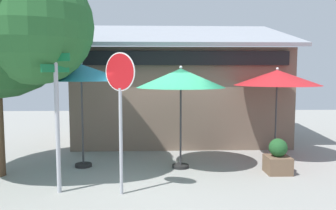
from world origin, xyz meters
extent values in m
cube|color=gray|center=(0.00, 0.00, -0.05)|extent=(28.00, 28.00, 0.10)
cube|color=#705B4C|center=(0.77, 4.51, 1.65)|extent=(7.19, 4.06, 3.29)
cube|color=#999EA8|center=(0.77, 4.36, 3.89)|extent=(7.69, 4.66, 1.21)
cube|color=black|center=(0.77, 2.43, 2.94)|extent=(6.59, 0.16, 0.44)
cylinder|color=#A8AAB2|center=(-2.13, -1.19, 1.45)|extent=(0.09, 0.09, 2.90)
cube|color=#116B38|center=(-2.13, -1.19, 2.80)|extent=(0.68, 0.39, 0.16)
cube|color=#116B38|center=(-2.13, -1.19, 2.58)|extent=(0.39, 0.68, 0.16)
cube|color=white|center=(-2.49, -0.99, 2.80)|extent=(0.07, 0.06, 0.16)
cylinder|color=#A8AAB2|center=(-0.82, -1.33, 1.09)|extent=(0.07, 0.07, 2.19)
cylinder|color=white|center=(-0.82, -1.33, 2.52)|extent=(0.63, 0.46, 0.78)
cylinder|color=red|center=(-0.82, -1.33, 2.52)|extent=(0.60, 0.45, 0.73)
cylinder|color=black|center=(-2.04, 0.75, 0.04)|extent=(0.44, 0.44, 0.08)
cylinder|color=#333335|center=(-2.04, 0.75, 1.17)|extent=(0.05, 0.05, 2.34)
cone|color=#2D99BC|center=(-2.04, 0.75, 2.50)|extent=(2.47, 2.47, 0.42)
sphere|color=silver|center=(-2.04, 0.75, 2.74)|extent=(0.08, 0.08, 0.08)
cylinder|color=black|center=(0.54, 0.55, 0.04)|extent=(0.44, 0.44, 0.08)
cylinder|color=#333335|center=(0.54, 0.55, 1.08)|extent=(0.05, 0.05, 2.16)
cone|color=#1E724C|center=(0.54, 0.55, 2.36)|extent=(2.30, 2.30, 0.49)
sphere|color=silver|center=(0.54, 0.55, 2.63)|extent=(0.08, 0.08, 0.08)
cylinder|color=black|center=(3.38, 1.48, 0.04)|extent=(0.44, 0.44, 0.08)
cylinder|color=#333335|center=(3.38, 1.48, 1.09)|extent=(0.05, 0.05, 2.18)
cone|color=#B21E23|center=(3.38, 1.48, 2.35)|extent=(2.47, 2.47, 0.44)
sphere|color=silver|center=(3.38, 1.48, 2.60)|extent=(0.08, 0.08, 0.08)
sphere|color=#28602D|center=(-2.79, -0.49, 3.54)|extent=(2.63, 2.63, 2.63)
cube|color=brown|center=(2.92, -0.02, 0.21)|extent=(0.59, 0.59, 0.43)
sphere|color=#1E4C23|center=(2.92, -0.02, 0.65)|extent=(0.46, 0.46, 0.46)
camera|label=1|loc=(-0.10, -8.13, 2.50)|focal=36.14mm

